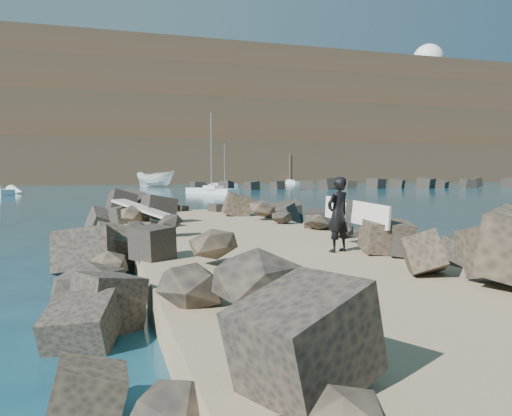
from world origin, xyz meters
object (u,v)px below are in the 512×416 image
object	(u,v)px
boat_imported	(156,179)
radome	(428,64)
surfer_with_board	(341,214)
surfboard_resting	(144,212)

from	to	relation	value
boat_imported	radome	size ratio (longest dim) A/B	0.41
surfer_with_board	radome	distance (m)	189.27
surfboard_resting	radome	world-z (taller)	radome
surfboard_resting	surfer_with_board	xyz separation A→B (m)	(3.77, -7.17, 0.41)
surfboard_resting	boat_imported	bearing A→B (deg)	42.16
surfer_with_board	radome	bearing A→B (deg)	53.36
boat_imported	radome	xyz separation A→B (m)	(106.62, 72.98, 40.73)
surfboard_resting	surfer_with_board	size ratio (longest dim) A/B	1.22
surfer_with_board	radome	xyz separation A→B (m)	(110.33, 148.32, 40.65)
boat_imported	radome	world-z (taller)	radome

